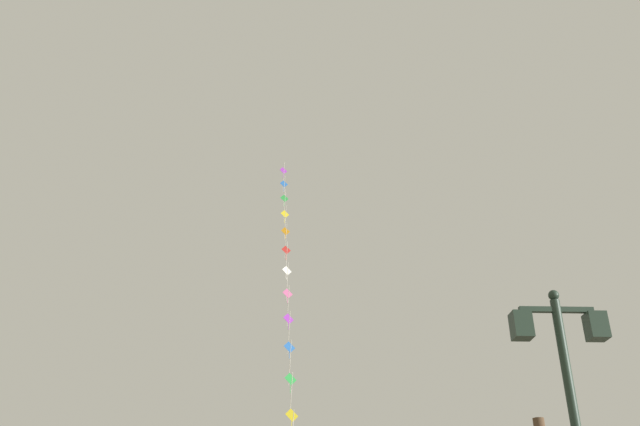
{
  "coord_description": "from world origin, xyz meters",
  "views": [
    {
      "loc": [
        -0.79,
        -2.46,
        1.38
      ],
      "look_at": [
        -0.15,
        15.69,
        10.78
      ],
      "focal_mm": 37.52,
      "sensor_mm": 36.0,
      "label": 1
    }
  ],
  "objects": [
    {
      "name": "twin_lantern_lamp_post",
      "position": [
        3.07,
        6.92,
        3.44
      ],
      "size": [
        1.4,
        0.28,
        4.98
      ],
      "color": "#1E2D23",
      "rests_on": "ground_plane"
    },
    {
      "name": "kite_train",
      "position": [
        -1.2,
        22.93,
        10.79
      ],
      "size": [
        1.33,
        13.38,
        20.6
      ],
      "color": "brown",
      "rests_on": "ground_plane"
    }
  ]
}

